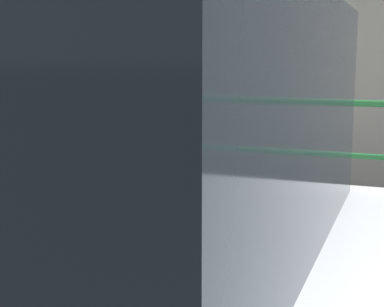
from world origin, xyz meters
The scene contains 5 objects.
sidewalk_curb centered at (0.00, 1.58, 0.08)m, with size 36.00×3.17×0.15m, color gray.
parking_meter centered at (-0.26, 0.55, 1.21)m, with size 0.16×0.16×1.51m.
pedestrian_at_meter centered at (-0.74, 0.67, 1.14)m, with size 0.70×0.56×1.72m.
background_railing centered at (0.00, 2.87, 0.93)m, with size 24.06×0.06×1.08m.
backdrop_wall centered at (0.00, 5.10, 1.73)m, with size 32.00×0.50×3.46m, color gray.
Camera 1 is at (0.71, -2.44, 1.60)m, focal length 54.21 mm.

